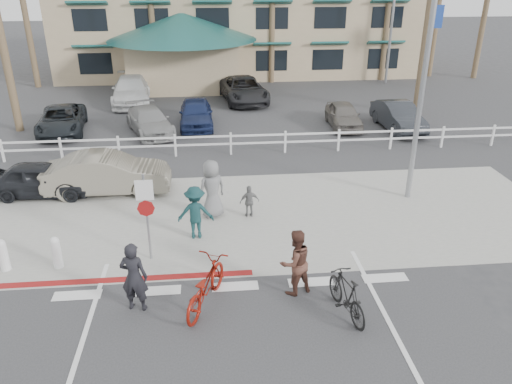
{
  "coord_description": "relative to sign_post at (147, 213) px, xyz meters",
  "views": [
    {
      "loc": [
        -0.5,
        -10.15,
        7.64
      ],
      "look_at": [
        0.79,
        3.18,
        1.5
      ],
      "focal_mm": 35.0,
      "sensor_mm": 36.0,
      "label": 1
    }
  ],
  "objects": [
    {
      "name": "lot_car_4",
      "position": [
        -2.77,
        17.86,
        -0.69
      ],
      "size": [
        2.54,
        5.4,
        1.52
      ],
      "primitive_type": "imported",
      "rotation": [
        0.0,
        0.0,
        0.08
      ],
      "color": "silver",
      "rests_on": "ground"
    },
    {
      "name": "curb_red",
      "position": [
        -0.7,
        -1.0,
        -1.44
      ],
      "size": [
        7.0,
        0.25,
        0.02
      ],
      "primitive_type": "cube",
      "color": "maroon",
      "rests_on": "ground"
    },
    {
      "name": "pedestrian_child",
      "position": [
        3.01,
        2.32,
        -0.9
      ],
      "size": [
        0.68,
        0.37,
        1.1
      ],
      "primitive_type": "imported",
      "rotation": [
        0.0,
        0.0,
        3.3
      ],
      "color": "slate",
      "rests_on": "ground"
    },
    {
      "name": "lot_car_5",
      "position": [
        3.94,
        17.57,
        -0.73
      ],
      "size": [
        3.07,
        5.49,
        1.45
      ],
      "primitive_type": "imported",
      "rotation": [
        0.0,
        0.0,
        0.13
      ],
      "color": "#232326",
      "rests_on": "ground"
    },
    {
      "name": "sidewalk_plaza",
      "position": [
        2.3,
        2.3,
        -1.44
      ],
      "size": [
        22.0,
        7.0,
        0.01
      ],
      "primitive_type": "cube",
      "color": "gray",
      "rests_on": "ground"
    },
    {
      "name": "sign_post",
      "position": [
        0.0,
        0.0,
        0.0
      ],
      "size": [
        0.5,
        0.1,
        2.9
      ],
      "primitive_type": null,
      "color": "gray",
      "rests_on": "ground"
    },
    {
      "name": "lot_car_3",
      "position": [
        11.26,
        11.16,
        -0.77
      ],
      "size": [
        1.71,
        4.23,
        1.37
      ],
      "primitive_type": "imported",
      "rotation": [
        0.0,
        0.0,
        0.06
      ],
      "color": "#25282D",
      "rests_on": "ground"
    },
    {
      "name": "bike_red",
      "position": [
        1.54,
        -2.29,
        -0.87
      ],
      "size": [
        1.56,
        2.33,
        1.16
      ],
      "primitive_type": "imported",
      "rotation": [
        0.0,
        0.0,
        2.75
      ],
      "color": "maroon",
      "rests_on": "ground"
    },
    {
      "name": "car_white_sedan",
      "position": [
        -1.94,
        4.76,
        -0.71
      ],
      "size": [
        4.49,
        1.61,
        1.47
      ],
      "primitive_type": "imported",
      "rotation": [
        0.0,
        0.0,
        1.58
      ],
      "color": "slate",
      "rests_on": "ground"
    },
    {
      "name": "rider_black",
      "position": [
        3.79,
        -1.96,
        -0.57
      ],
      "size": [
        1.05,
        0.94,
        1.77
      ],
      "primitive_type": "imported",
      "rotation": [
        0.0,
        0.0,
        3.53
      ],
      "color": "#543126",
      "rests_on": "ground"
    },
    {
      "name": "streetlight_0",
      "position": [
        8.8,
        3.3,
        3.05
      ],
      "size": [
        0.6,
        2.0,
        9.0
      ],
      "primitive_type": null,
      "color": "gray",
      "rests_on": "ground"
    },
    {
      "name": "parking_lot",
      "position": [
        2.3,
        15.8,
        -1.45
      ],
      "size": [
        50.0,
        16.0,
        0.01
      ],
      "primitive_type": "cube",
      "color": "#333335",
      "rests_on": "ground"
    },
    {
      "name": "bike_black",
      "position": [
        4.86,
        -2.95,
        -0.91
      ],
      "size": [
        0.89,
        1.88,
        1.09
      ],
      "primitive_type": "imported",
      "rotation": [
        0.0,
        0.0,
        3.36
      ],
      "color": "black",
      "rests_on": "ground"
    },
    {
      "name": "lot_car_1",
      "position": [
        -1.11,
        11.75,
        -0.84
      ],
      "size": [
        3.01,
        4.56,
        1.23
      ],
      "primitive_type": "imported",
      "rotation": [
        0.0,
        0.0,
        0.33
      ],
      "color": "gray",
      "rests_on": "ground"
    },
    {
      "name": "pedestrian_b",
      "position": [
        1.8,
        2.47,
        -0.47
      ],
      "size": [
        1.14,
        1.01,
        1.97
      ],
      "primitive_type": "imported",
      "rotation": [
        0.0,
        0.0,
        3.64
      ],
      "color": "slate",
      "rests_on": "ground"
    },
    {
      "name": "lot_car_0",
      "position": [
        -5.46,
        12.33,
        -0.82
      ],
      "size": [
        2.64,
        4.76,
        1.26
      ],
      "primitive_type": "imported",
      "rotation": [
        0.0,
        0.0,
        0.13
      ],
      "color": "black",
      "rests_on": "ground"
    },
    {
      "name": "info_sign",
      "position": [
        16.3,
        19.8,
        1.35
      ],
      "size": [
        1.2,
        0.16,
        5.6
      ],
      "primitive_type": null,
      "color": "navy",
      "rests_on": "ground"
    },
    {
      "name": "bollard_0",
      "position": [
        -2.5,
        -0.2,
        -0.97
      ],
      "size": [
        0.26,
        0.26,
        0.95
      ],
      "primitive_type": null,
      "color": "silver",
      "rests_on": "ground"
    },
    {
      "name": "rider_red",
      "position": [
        -0.12,
        -2.25,
        -0.54
      ],
      "size": [
        0.74,
        0.57,
        1.81
      ],
      "primitive_type": "imported",
      "rotation": [
        0.0,
        0.0,
        2.92
      ],
      "color": "black",
      "rests_on": "ground"
    },
    {
      "name": "car_red_compact",
      "position": [
        -4.28,
        4.73,
        -0.82
      ],
      "size": [
        3.78,
        1.73,
        1.26
      ],
      "primitive_type": "imported",
      "rotation": [
        0.0,
        0.0,
        1.5
      ],
      "color": "black",
      "rests_on": "ground"
    },
    {
      "name": "pedestrian_a",
      "position": [
        1.28,
        1.12,
        -0.61
      ],
      "size": [
        1.1,
        0.66,
        1.68
      ],
      "primitive_type": "imported",
      "rotation": [
        0.0,
        0.0,
        3.11
      ],
      "color": "#123437",
      "rests_on": "ground"
    },
    {
      "name": "cross_street",
      "position": [
        2.3,
        6.3,
        -1.45
      ],
      "size": [
        40.0,
        5.0,
        0.01
      ],
      "primitive_type": "cube",
      "color": "#333335",
      "rests_on": "ground"
    },
    {
      "name": "ground",
      "position": [
        2.3,
        -2.2,
        -1.45
      ],
      "size": [
        140.0,
        140.0,
        0.0
      ],
      "primitive_type": "plane",
      "color": "#333335"
    },
    {
      "name": "streetlight_1",
      "position": [
        14.3,
        21.8,
        3.3
      ],
      "size": [
        0.6,
        2.0,
        9.5
      ],
      "primitive_type": null,
      "color": "gray",
      "rests_on": "ground"
    },
    {
      "name": "bike_path",
      "position": [
        2.3,
        -4.2,
        -1.45
      ],
      "size": [
        12.0,
        16.0,
        0.01
      ],
      "primitive_type": "cube",
      "color": "#333335",
      "rests_on": "ground"
    },
    {
      "name": "lot_car_2",
      "position": [
        1.14,
        12.64,
        -0.75
      ],
      "size": [
        1.76,
        4.15,
        1.4
      ],
      "primitive_type": "imported",
      "rotation": [
        0.0,
        0.0,
        0.02
      ],
      "color": "#162149",
      "rests_on": "ground"
    },
    {
      "name": "lot_car_6",
      "position": [
        8.63,
        11.82,
        -0.83
      ],
      "size": [
        1.61,
        3.7,
        1.24
      ],
      "primitive_type": "imported",
      "rotation": [
        0.0,
        0.0,
        -0.04
      ],
      "color": "#66605B",
      "rests_on": "ground"
    },
    {
      "name": "rail_fence",
      "position": [
        2.8,
        8.3,
        -0.95
      ],
      "size": [
        29.4,
        0.16,
        1.0
      ],
      "primitive_type": null,
      "color": "silver",
      "rests_on": "ground"
    },
    {
      "name": "bollard_1",
      "position": [
        -3.9,
        -0.2,
        -0.97
      ],
      "size": [
        0.26,
        0.26,
        0.95
      ],
      "primitive_type": null,
      "color": "silver",
      "rests_on": "ground"
    }
  ]
}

